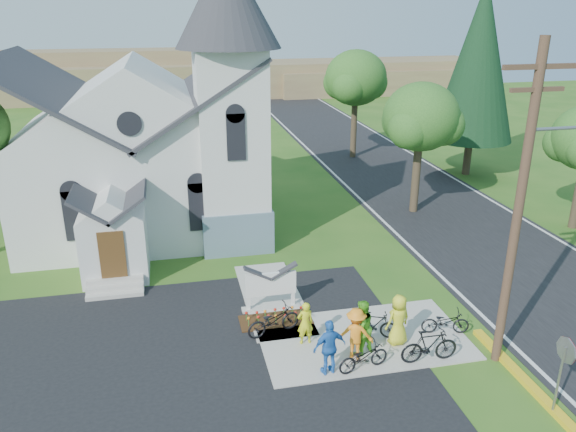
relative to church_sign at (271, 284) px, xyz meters
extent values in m
plane|color=#2B5B1A|center=(1.20, -3.20, -1.03)|extent=(120.00, 120.00, 0.00)
cube|color=black|center=(-5.80, -5.20, -1.02)|extent=(20.00, 16.00, 0.02)
cube|color=black|center=(11.20, 11.80, -1.02)|extent=(8.00, 90.00, 0.02)
cube|color=#ADA99C|center=(2.70, -2.70, -1.00)|extent=(7.00, 4.00, 0.05)
cube|color=silver|center=(-4.80, 9.80, 1.47)|extent=(11.00, 9.00, 5.00)
cube|color=slate|center=(-0.50, 6.50, -0.03)|extent=(3.20, 3.20, 2.00)
cube|color=silver|center=(-0.50, 6.50, 3.47)|extent=(3.00, 3.00, 9.00)
cube|color=silver|center=(-5.80, 4.10, 0.37)|extent=(2.60, 2.40, 2.80)
cube|color=#523417|center=(-5.80, 2.87, 0.47)|extent=(1.00, 0.10, 2.00)
cube|color=#ADA99C|center=(0.00, 0.00, -0.98)|extent=(2.20, 0.40, 0.10)
cube|color=white|center=(-0.85, 0.00, -0.48)|extent=(0.12, 0.12, 1.00)
cube|color=white|center=(0.85, 0.00, -0.48)|extent=(0.12, 0.12, 1.00)
cube|color=white|center=(0.00, 0.00, 0.02)|extent=(1.90, 0.14, 0.90)
cube|color=#3A230F|center=(0.00, -0.90, -0.99)|extent=(2.60, 1.10, 0.07)
cylinder|color=#442D22|center=(6.50, -4.70, 3.97)|extent=(0.28, 0.28, 10.00)
cube|color=#442D22|center=(6.50, -4.70, 8.17)|extent=(2.20, 0.14, 0.14)
cube|color=#442D22|center=(6.50, -4.70, 7.57)|extent=(1.60, 0.12, 0.12)
cylinder|color=gray|center=(7.60, -4.70, 6.47)|extent=(2.20, 0.10, 0.10)
cylinder|color=gray|center=(6.60, -7.40, 0.07)|extent=(0.07, 0.07, 2.20)
cylinder|color=#B21414|center=(6.65, -7.40, 1.07)|extent=(0.04, 0.76, 0.76)
cylinder|color=#3D2F21|center=(9.70, 8.80, 1.00)|extent=(0.44, 0.44, 4.05)
ellipsoid|color=#295B1F|center=(9.70, 8.80, 4.22)|extent=(4.00, 4.00, 3.60)
cylinder|color=#3D2F21|center=(10.20, 20.80, 1.22)|extent=(0.44, 0.44, 4.50)
ellipsoid|color=#295B1F|center=(10.20, 20.80, 4.79)|extent=(4.40, 4.40, 3.96)
cylinder|color=#3D2F21|center=(16.20, 14.80, 0.17)|extent=(0.50, 0.50, 2.40)
cone|color=black|center=(16.20, 14.80, 6.37)|extent=(5.20, 5.20, 10.00)
cube|color=brown|center=(7.20, 52.80, 0.97)|extent=(60.00, 8.00, 4.00)
cube|color=brown|center=(-8.80, 54.80, 1.77)|extent=(30.00, 6.00, 5.60)
cube|color=brown|center=(23.20, 50.80, 0.47)|extent=(25.00, 6.00, 3.00)
imported|color=yellow|center=(0.69, -2.54, -0.21)|extent=(0.58, 0.40, 1.53)
imported|color=black|center=(-0.24, -1.76, -0.46)|extent=(2.07, 1.20, 1.03)
imported|color=#51B622|center=(2.30, -3.47, -0.03)|extent=(1.12, 1.01, 1.89)
imported|color=black|center=(3.08, -2.70, -0.49)|extent=(1.66, 1.03, 0.97)
imported|color=blue|center=(1.01, -4.29, -0.06)|extent=(1.14, 0.63, 1.84)
imported|color=black|center=(2.10, -4.36, -0.52)|extent=(1.81, 0.95, 0.91)
imported|color=orange|center=(2.06, -3.67, -0.10)|extent=(1.30, 1.05, 1.76)
imported|color=black|center=(4.28, -4.40, -0.41)|extent=(1.90, 0.56, 1.14)
imported|color=yellow|center=(3.70, -3.22, -0.08)|extent=(1.00, 0.78, 1.80)
imported|color=black|center=(5.57, -2.99, -0.54)|extent=(1.74, 0.93, 0.87)
camera|label=1|loc=(-3.35, -18.24, 9.72)|focal=35.00mm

